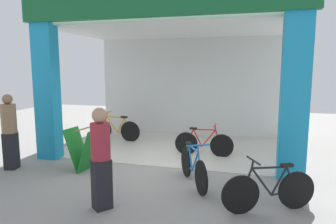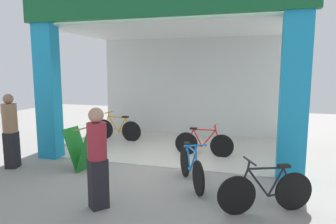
{
  "view_description": "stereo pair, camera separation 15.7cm",
  "coord_description": "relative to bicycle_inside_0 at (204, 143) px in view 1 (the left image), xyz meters",
  "views": [
    {
      "loc": [
        1.95,
        -6.33,
        2.22
      ],
      "look_at": [
        0.0,
        0.92,
        1.15
      ],
      "focal_mm": 32.05,
      "sensor_mm": 36.0,
      "label": 1
    },
    {
      "loc": [
        2.1,
        -6.28,
        2.22
      ],
      "look_at": [
        0.0,
        0.92,
        1.15
      ],
      "focal_mm": 32.05,
      "sensor_mm": 36.0,
      "label": 2
    }
  ],
  "objects": [
    {
      "name": "pedestrian_0",
      "position": [
        -4.03,
        -2.11,
        0.53
      ],
      "size": [
        0.39,
        0.39,
        1.68
      ],
      "color": "black",
      "rests_on": "ground"
    },
    {
      "name": "bicycle_inside_1",
      "position": [
        -2.89,
        0.97,
        0.02
      ],
      "size": [
        1.62,
        0.45,
        0.89
      ],
      "color": "black",
      "rests_on": "ground"
    },
    {
      "name": "bicycle_parked_1",
      "position": [
        0.09,
        -1.99,
        0.02
      ],
      "size": [
        0.77,
        1.43,
        0.87
      ],
      "color": "black",
      "rests_on": "ground"
    },
    {
      "name": "pedestrian_1",
      "position": [
        -1.14,
        -3.35,
        0.51
      ],
      "size": [
        0.43,
        0.43,
        1.64
      ],
      "color": "black",
      "rests_on": "ground"
    },
    {
      "name": "sandwich_board_sign",
      "position": [
        -2.39,
        -1.81,
        0.14
      ],
      "size": [
        0.73,
        0.57,
        0.95
      ],
      "color": "#197226",
      "rests_on": "ground"
    },
    {
      "name": "shop_facade",
      "position": [
        -0.88,
        0.72,
        1.84
      ],
      "size": [
        6.39,
        3.97,
        4.03
      ],
      "color": "beige",
      "rests_on": "ground"
    },
    {
      "name": "bicycle_parked_0",
      "position": [
        1.44,
        -2.76,
        0.01
      ],
      "size": [
        1.43,
        0.71,
        0.86
      ],
      "color": "black",
      "rests_on": "ground"
    },
    {
      "name": "ground_plane",
      "position": [
        -0.88,
        -1.17,
        -0.33
      ],
      "size": [
        20.38,
        20.38,
        0.0
      ],
      "primitive_type": "plane",
      "color": "gray",
      "rests_on": "ground"
    },
    {
      "name": "bicycle_inside_0",
      "position": [
        0.0,
        0.0,
        0.0
      ],
      "size": [
        1.52,
        0.42,
        0.83
      ],
      "color": "black",
      "rests_on": "ground"
    }
  ]
}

